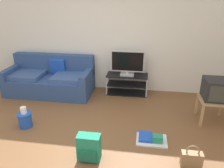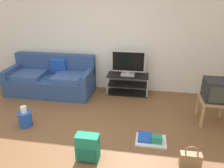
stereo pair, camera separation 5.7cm
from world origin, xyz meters
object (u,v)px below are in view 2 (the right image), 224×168
Objects in this scene: tv_stand at (128,84)px; handbag at (190,160)px; flat_tv at (128,63)px; crt_tv at (216,90)px; side_table at (214,104)px; floor_tray at (151,139)px; backpack at (88,147)px; cleaning_bucket at (25,118)px; couch at (52,79)px.

tv_stand is 2.51m from handbag.
crt_tv is at bearing -30.47° from flat_tv.
tv_stand is 1.24× the size of flat_tv.
handbag is (-0.57, -1.28, -0.51)m from crt_tv.
side_table is 1.39m from floor_tray.
side_table is at bearing 35.51° from floor_tray.
cleaning_bucket is at bearing 163.91° from backpack.
tv_stand reaches higher than handbag.
tv_stand is at bearing 45.51° from cleaning_bucket.
backpack is 1.05m from floor_tray.
cleaning_bucket is at bearing -84.73° from couch.
flat_tv reaches higher than tv_stand.
crt_tv is 1.11× the size of backpack.
couch is at bearing 95.27° from cleaning_bucket.
couch is at bearing 166.98° from side_table.
backpack is (-1.98, -1.33, -0.18)m from side_table.
side_table reaches higher than handbag.
side_table is at bearing -30.88° from flat_tv.
flat_tv is 2.40m from backpack.
backpack reaches higher than cleaning_bucket.
floor_tray is (0.89, 0.54, -0.15)m from backpack.
tv_stand is at bearing 148.55° from side_table.
cleaning_bucket reaches higher than floor_tray.
couch is 2.58m from backpack.
cleaning_bucket reaches higher than handbag.
side_table is at bearing -90.00° from crt_tv.
flat_tv is 1.94× the size of backpack.
flat_tv is 1.92m from crt_tv.
floor_tray is at bearing 41.18° from backpack.
couch is 3.54m from side_table.
backpack is at bearing -55.40° from couch.
side_table reaches higher than cleaning_bucket.
backpack is (-0.34, -2.34, -0.04)m from tv_stand.
crt_tv is at bearing -31.04° from tv_stand.
backpack is at bearing -177.30° from handbag.
floor_tray is (-1.10, -0.80, -0.60)m from crt_tv.
handbag is 2.80m from cleaning_bucket.
flat_tv is 1.96m from side_table.
flat_tv is 1.74× the size of crt_tv.
side_table is 1.46× the size of handbag.
side_table is 1.13× the size of crt_tv.
crt_tv is 1.29× the size of handbag.
backpack is at bearing -146.23° from side_table.
couch is at bearing 134.25° from backpack.
backpack reaches higher than floor_tray.
crt_tv is at bearing 11.97° from cleaning_bucket.
tv_stand is 1.94m from side_table.
side_table is 1.41m from handbag.
crt_tv is 3.42m from cleaning_bucket.
flat_tv is 1.98m from floor_tray.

